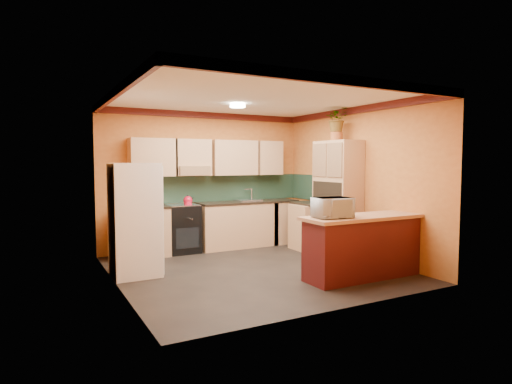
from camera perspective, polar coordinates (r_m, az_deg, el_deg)
room_shell at (r=6.99m, az=-1.16°, el=7.09°), size 4.24×4.24×2.72m
base_cabinets_back at (r=8.46m, az=-5.77°, el=-4.67°), size 3.65×0.60×0.88m
countertop_back at (r=8.40m, az=-5.79°, el=-1.57°), size 3.65×0.62×0.04m
stove at (r=8.24m, az=-9.80°, el=-4.83°), size 0.58×0.58×0.91m
kettle at (r=8.16m, az=-9.07°, el=-1.06°), size 0.22×0.22×0.18m
sink at (r=8.72m, az=-1.08°, el=-1.11°), size 0.48×0.40×0.03m
base_cabinets_right at (r=8.54m, az=7.62°, el=-4.60°), size 0.60×0.80×0.88m
countertop_right at (r=8.49m, az=7.65°, el=-1.53°), size 0.62×0.80×0.04m
fridge at (r=6.68m, az=-15.87°, el=-3.57°), size 0.68×0.66×1.70m
pantry at (r=7.97m, az=10.80°, el=-0.84°), size 0.48×0.90×2.10m
fern_pot at (r=8.00m, az=10.68°, el=7.29°), size 0.22×0.22×0.16m
fern at (r=8.02m, az=10.71°, el=9.54°), size 0.49×0.45×0.47m
breakfast_bar at (r=6.56m, az=14.00°, el=-7.30°), size 1.80×0.55×0.88m
bar_top at (r=6.49m, az=14.07°, el=-3.27°), size 1.90×0.65×0.05m
microwave at (r=6.11m, az=10.16°, el=-2.07°), size 0.55×0.40×0.29m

